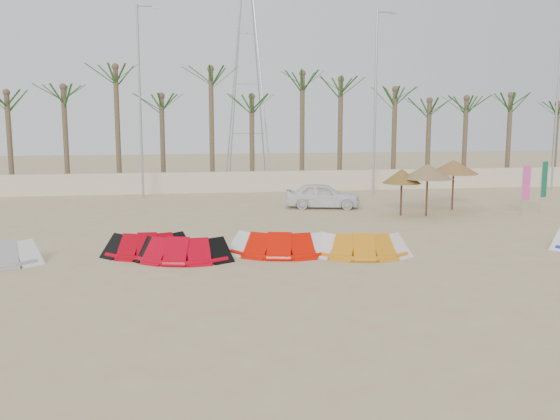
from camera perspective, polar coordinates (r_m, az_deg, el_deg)
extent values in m
plane|color=#CBBA8B|center=(18.15, 2.88, -6.95)|extent=(120.00, 120.00, 0.00)
cube|color=beige|center=(39.50, -3.51, 2.59)|extent=(60.00, 0.30, 1.30)
cylinder|color=brown|center=(41.97, -23.25, 5.82)|extent=(0.32, 0.32, 6.50)
ellipsoid|color=#194719|center=(41.96, -23.52, 10.25)|extent=(4.00, 4.00, 2.40)
cylinder|color=brown|center=(40.64, -9.40, 6.34)|extent=(0.32, 0.32, 6.50)
ellipsoid|color=#194719|center=(40.64, -9.51, 10.92)|extent=(4.00, 4.00, 2.40)
cylinder|color=brown|center=(41.74, 4.55, 6.49)|extent=(0.32, 0.32, 6.50)
ellipsoid|color=#194719|center=(41.74, 4.60, 10.96)|extent=(4.00, 4.00, 2.40)
cylinder|color=brown|center=(45.09, 17.10, 6.31)|extent=(0.32, 0.32, 6.50)
ellipsoid|color=#194719|center=(45.08, 17.29, 10.43)|extent=(4.00, 4.00, 2.40)
cylinder|color=#A5A8AD|center=(37.19, -12.67, 9.50)|extent=(0.14, 0.14, 11.00)
cylinder|color=#A5A8AD|center=(37.63, -12.16, 17.77)|extent=(1.00, 0.08, 0.08)
cube|color=#A5A8AD|center=(37.60, -11.36, 17.72)|extent=(0.35, 0.14, 0.10)
cylinder|color=#A5A8AD|center=(38.86, 8.70, 9.57)|extent=(0.14, 0.14, 11.00)
cylinder|color=#A5A8AD|center=(39.46, 9.62, 17.41)|extent=(1.00, 0.08, 0.08)
cube|color=#A5A8AD|center=(39.61, 10.33, 17.29)|extent=(0.35, 0.14, 0.10)
cylinder|color=#A5A8AD|center=(43.94, 24.00, 8.82)|extent=(0.14, 0.14, 11.00)
cube|color=white|center=(22.26, -21.82, -3.95)|extent=(0.60, 1.10, 0.40)
cylinder|color=#A4000D|center=(22.23, -11.96, -3.92)|extent=(2.75, 0.24, 0.20)
cube|color=black|center=(22.40, -15.12, -3.54)|extent=(0.62, 1.11, 0.40)
cube|color=black|center=(22.25, -8.77, -3.42)|extent=(0.62, 1.11, 0.40)
cylinder|color=#B60012|center=(21.38, -9.10, -4.35)|extent=(3.08, 0.95, 0.20)
cube|color=black|center=(21.50, -12.86, -3.97)|extent=(0.85, 1.21, 0.40)
cube|color=black|center=(21.47, -5.35, -3.80)|extent=(0.85, 1.21, 0.40)
cylinder|color=red|center=(21.96, 0.04, -3.88)|extent=(3.33, 0.93, 0.20)
cube|color=silver|center=(21.85, -3.94, -3.56)|extent=(0.83, 1.20, 0.40)
cube|color=silver|center=(22.30, 3.86, -3.31)|extent=(0.83, 1.20, 0.40)
cylinder|color=orange|center=(21.88, 7.51, -4.01)|extent=(2.98, 0.67, 0.20)
cube|color=silver|center=(21.61, 4.01, -3.70)|extent=(0.77, 1.18, 0.40)
cube|color=silver|center=(22.34, 10.77, -3.42)|extent=(0.77, 1.18, 0.40)
cylinder|color=#4C331E|center=(30.79, 11.03, 1.51)|extent=(0.10, 0.10, 2.19)
cone|color=olive|center=(30.69, 11.07, 3.07)|extent=(1.88, 1.88, 0.70)
cylinder|color=#4C331E|center=(30.93, 13.29, 1.69)|extent=(0.10, 0.10, 2.42)
cone|color=#9B7D50|center=(30.83, 13.35, 3.46)|extent=(2.47, 2.47, 0.70)
cylinder|color=#4C331E|center=(33.26, 15.53, 2.13)|extent=(0.10, 0.10, 2.48)
cone|color=#A06E38|center=(33.17, 15.60, 3.83)|extent=(2.54, 2.54, 0.70)
cylinder|color=#A5A8AD|center=(32.23, 21.25, 1.75)|extent=(0.04, 0.04, 2.59)
cube|color=#E24295|center=(32.31, 21.62, 2.30)|extent=(0.42, 0.05, 1.68)
cylinder|color=#A5A8AD|center=(33.40, 22.75, 2.02)|extent=(0.04, 0.04, 2.74)
cube|color=#105D3F|center=(33.48, 23.10, 2.58)|extent=(0.40, 0.17, 1.78)
imported|color=white|center=(32.79, 3.92, 1.33)|extent=(4.14, 2.35, 1.33)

